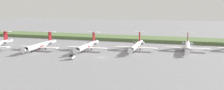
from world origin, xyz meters
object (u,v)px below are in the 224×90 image
object	(u,v)px
regional_jet_third	(87,46)
regional_jet_fifth	(187,46)
baggage_tug	(72,57)
safety_cone_front_marker	(125,56)
regional_jet_fourth	(136,46)
regional_jet_second	(40,45)
safety_cone_mid_marker	(131,56)

from	to	relation	value
regional_jet_third	regional_jet_fifth	world-z (taller)	same
regional_jet_fifth	regional_jet_third	bearing A→B (deg)	-165.39
baggage_tug	safety_cone_front_marker	xyz separation A→B (m)	(21.69, 12.72, -0.73)
regional_jet_fourth	regional_jet_second	bearing A→B (deg)	-165.21
baggage_tug	safety_cone_mid_marker	world-z (taller)	baggage_tug
regional_jet_second	regional_jet_fourth	distance (m)	52.35
regional_jet_fourth	safety_cone_front_marker	size ratio (longest dim) A/B	56.36
regional_jet_third	safety_cone_front_marker	size ratio (longest dim) A/B	56.36
regional_jet_second	regional_jet_third	distance (m)	25.82
regional_jet_third	regional_jet_fourth	bearing A→B (deg)	16.78
regional_jet_second	regional_jet_fifth	world-z (taller)	same
regional_jet_second	baggage_tug	world-z (taller)	regional_jet_second
regional_jet_third	regional_jet_fifth	xyz separation A→B (m)	(52.10, 13.58, 0.00)
regional_jet_third	safety_cone_mid_marker	world-z (taller)	regional_jet_third
regional_jet_fifth	baggage_tug	bearing A→B (deg)	-144.39
baggage_tug	safety_cone_mid_marker	xyz separation A→B (m)	(24.60, 12.74, -0.73)
baggage_tug	regional_jet_fifth	bearing A→B (deg)	35.61
regional_jet_fourth	safety_cone_front_marker	xyz separation A→B (m)	(-2.09, -17.51, -2.26)
regional_jet_fifth	safety_cone_mid_marker	bearing A→B (deg)	-137.86
regional_jet_fourth	safety_cone_mid_marker	size ratio (longest dim) A/B	56.36
regional_jet_fifth	safety_cone_mid_marker	distance (m)	34.95
baggage_tug	safety_cone_mid_marker	size ratio (longest dim) A/B	5.82
regional_jet_second	regional_jet_fourth	world-z (taller)	same
regional_jet_second	regional_jet_fifth	bearing A→B (deg)	14.00
regional_jet_fourth	regional_jet_third	bearing A→B (deg)	-163.22
regional_jet_fourth	safety_cone_mid_marker	world-z (taller)	regional_jet_fourth
regional_jet_third	baggage_tug	distance (m)	22.67
baggage_tug	safety_cone_front_marker	distance (m)	25.16
regional_jet_fourth	regional_jet_fifth	world-z (taller)	same
safety_cone_front_marker	baggage_tug	bearing A→B (deg)	-149.62
baggage_tug	safety_cone_mid_marker	bearing A→B (deg)	27.37
safety_cone_mid_marker	baggage_tug	bearing A→B (deg)	-152.63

